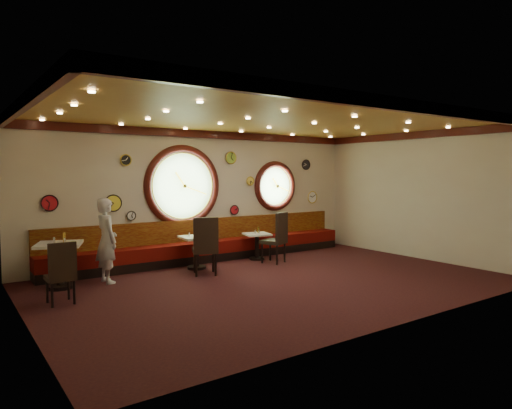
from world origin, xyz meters
name	(u,v)px	position (x,y,z in m)	size (l,w,h in m)	color
floor	(278,282)	(0.00, 0.00, 0.00)	(9.00, 6.00, 0.00)	black
ceiling	(278,119)	(0.00, 0.00, 3.20)	(9.00, 6.00, 0.02)	gold
wall_back	(205,196)	(0.00, 3.00, 1.60)	(9.00, 0.02, 3.20)	beige
wall_front	(407,213)	(0.00, -3.00, 1.60)	(9.00, 0.02, 3.20)	beige
wall_left	(22,214)	(-4.50, 0.00, 1.60)	(0.02, 6.00, 3.20)	beige
wall_right	(419,195)	(4.50, 0.00, 1.60)	(0.02, 6.00, 3.20)	beige
molding_back	(205,134)	(0.00, 2.95, 3.11)	(9.00, 0.10, 0.18)	#390E0A
molding_front	(407,106)	(0.00, -2.95, 3.11)	(9.00, 0.10, 0.18)	#390E0A
molding_left	(22,104)	(-4.45, 0.00, 3.11)	(0.10, 6.00, 0.18)	#390E0A
molding_right	(420,135)	(4.45, 0.00, 3.11)	(0.10, 6.00, 0.18)	#390E0A
banquette_base	(210,257)	(0.00, 2.72, 0.10)	(8.00, 0.55, 0.20)	black
banquette_seat	(210,247)	(0.00, 2.72, 0.35)	(8.00, 0.55, 0.30)	#580A07
banquette_back	(206,230)	(0.00, 2.94, 0.75)	(8.00, 0.10, 0.55)	#5B1107
porthole_left_glass	(183,186)	(-0.60, 3.00, 1.85)	(1.66, 1.66, 0.02)	#7FA965
porthole_left_frame	(183,186)	(-0.60, 2.98, 1.85)	(1.98, 1.98, 0.18)	#390E0A
porthole_left_ring	(183,186)	(-0.60, 2.95, 1.85)	(1.61, 1.61, 0.03)	gold
porthole_right_glass	(275,186)	(2.20, 3.00, 1.80)	(1.10, 1.10, 0.02)	#7FA965
porthole_right_frame	(275,186)	(2.20, 2.98, 1.80)	(1.38, 1.38, 0.18)	#390E0A
porthole_right_ring	(276,186)	(2.20, 2.95, 1.80)	(1.09, 1.09, 0.03)	gold
wall_clock_0	(306,165)	(3.30, 2.96, 2.40)	(0.28, 0.28, 0.03)	black
wall_clock_1	(131,216)	(-1.90, 2.96, 1.20)	(0.20, 0.20, 0.03)	white
wall_clock_2	(312,197)	(3.55, 2.96, 1.45)	(0.34, 0.34, 0.03)	white
wall_clock_3	(250,181)	(1.35, 2.96, 1.95)	(0.22, 0.22, 0.03)	#FBE553
wall_clock_4	(113,203)	(-2.30, 2.96, 1.50)	(0.36, 0.36, 0.03)	yellow
wall_clock_5	(49,203)	(-3.60, 2.96, 1.55)	(0.32, 0.32, 0.03)	red
wall_clock_6	(231,158)	(0.75, 2.96, 2.55)	(0.30, 0.30, 0.03)	#88B538
wall_clock_7	(234,210)	(0.85, 2.96, 1.20)	(0.24, 0.24, 0.03)	red
wall_clock_8	(126,160)	(-2.00, 2.96, 2.45)	(0.24, 0.24, 0.03)	black
table_a	(59,260)	(-3.64, 1.97, 0.54)	(1.01, 1.01, 0.86)	black
table_b	(196,248)	(-0.72, 2.07, 0.47)	(0.72, 0.72, 0.74)	black
table_c	(257,243)	(1.03, 2.18, 0.42)	(0.73, 0.73, 0.66)	black
chair_a	(61,269)	(-3.85, 0.81, 0.60)	(0.45, 0.45, 0.64)	black
chair_b	(205,242)	(-0.88, 1.36, 0.71)	(0.68, 0.68, 0.77)	black
chair_c	(278,234)	(1.18, 1.53, 0.70)	(0.68, 0.68, 0.76)	black
condiment_a_salt	(54,240)	(-3.72, 1.99, 0.92)	(0.04, 0.04, 0.11)	silver
condiment_b_salt	(189,234)	(-0.85, 2.16, 0.78)	(0.03, 0.03, 0.09)	#B8B9BD
condiment_c_salt	(255,231)	(0.99, 2.21, 0.71)	(0.03, 0.03, 0.10)	silver
condiment_a_pepper	(65,240)	(-3.55, 1.88, 0.91)	(0.04, 0.04, 0.10)	silver
condiment_b_pepper	(201,234)	(-0.65, 1.99, 0.79)	(0.04, 0.04, 0.10)	silver
condiment_c_pepper	(259,232)	(1.05, 2.13, 0.71)	(0.03, 0.03, 0.10)	silver
condiment_a_bottle	(64,237)	(-3.54, 2.00, 0.95)	(0.06, 0.06, 0.18)	gold
condiment_b_bottle	(196,232)	(-0.68, 2.18, 0.82)	(0.05, 0.05, 0.16)	orange
condiment_c_bottle	(258,230)	(1.10, 2.22, 0.74)	(0.05, 0.05, 0.16)	gold
waiter	(107,240)	(-2.77, 1.92, 0.84)	(0.61, 0.40, 1.68)	silver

